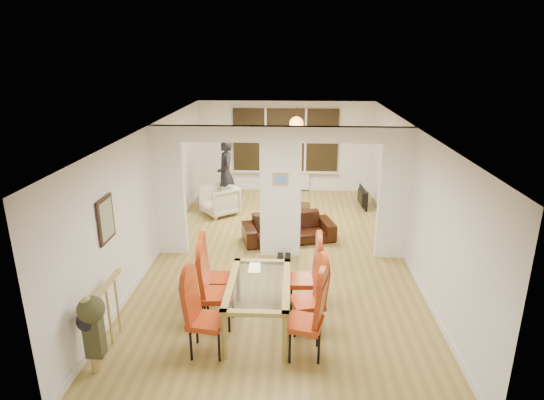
# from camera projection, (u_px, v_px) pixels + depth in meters

# --- Properties ---
(floor) EXTENTS (5.00, 9.00, 0.01)m
(floor) POSITION_uv_depth(u_px,v_px,m) (280.00, 253.00, 9.27)
(floor) COLOR olive
(floor) RESTS_ON ground
(room_walls) EXTENTS (5.00, 9.00, 2.60)m
(room_walls) POSITION_uv_depth(u_px,v_px,m) (280.00, 193.00, 8.86)
(room_walls) COLOR silver
(room_walls) RESTS_ON floor
(divider_wall) EXTENTS (5.00, 0.18, 2.60)m
(divider_wall) POSITION_uv_depth(u_px,v_px,m) (280.00, 193.00, 8.86)
(divider_wall) COLOR white
(divider_wall) RESTS_ON floor
(bay_window_blinds) EXTENTS (3.00, 0.08, 1.80)m
(bay_window_blinds) POSITION_uv_depth(u_px,v_px,m) (286.00, 140.00, 13.01)
(bay_window_blinds) COLOR black
(bay_window_blinds) RESTS_ON room_walls
(radiator) EXTENTS (1.40, 0.08, 0.50)m
(radiator) POSITION_uv_depth(u_px,v_px,m) (285.00, 181.00, 13.35)
(radiator) COLOR white
(radiator) RESTS_ON floor
(pendant_light) EXTENTS (0.36, 0.36, 0.36)m
(pendant_light) POSITION_uv_depth(u_px,v_px,m) (296.00, 124.00, 11.71)
(pendant_light) COLOR orange
(pendant_light) RESTS_ON room_walls
(stair_newel) EXTENTS (0.40, 1.20, 1.10)m
(stair_newel) POSITION_uv_depth(u_px,v_px,m) (107.00, 313.00, 6.17)
(stair_newel) COLOR #A6924C
(stair_newel) RESTS_ON floor
(wall_poster) EXTENTS (0.04, 0.52, 0.67)m
(wall_poster) POSITION_uv_depth(u_px,v_px,m) (106.00, 219.00, 6.61)
(wall_poster) COLOR gray
(wall_poster) RESTS_ON room_walls
(pillar_photo) EXTENTS (0.30, 0.03, 0.25)m
(pillar_photo) POSITION_uv_depth(u_px,v_px,m) (280.00, 179.00, 8.67)
(pillar_photo) COLOR #4C8CD8
(pillar_photo) RESTS_ON divider_wall
(dining_table) EXTENTS (0.90, 1.60, 0.75)m
(dining_table) POSITION_uv_depth(u_px,v_px,m) (259.00, 306.00, 6.66)
(dining_table) COLOR olive
(dining_table) RESTS_ON floor
(dining_chair_la) EXTENTS (0.52, 0.52, 1.14)m
(dining_chair_la) POSITION_uv_depth(u_px,v_px,m) (206.00, 316.00, 6.07)
(dining_chair_la) COLOR #992E0F
(dining_chair_la) RESTS_ON floor
(dining_chair_lb) EXTENTS (0.50, 0.50, 1.17)m
(dining_chair_lb) POSITION_uv_depth(u_px,v_px,m) (217.00, 289.00, 6.70)
(dining_chair_lb) COLOR #992E0F
(dining_chair_lb) RESTS_ON floor
(dining_chair_lc) EXTENTS (0.46, 0.46, 1.11)m
(dining_chair_lc) POSITION_uv_depth(u_px,v_px,m) (217.00, 274.00, 7.23)
(dining_chair_lc) COLOR #992E0F
(dining_chair_lc) RESTS_ON floor
(dining_chair_ra) EXTENTS (0.56, 0.56, 1.15)m
(dining_chair_ra) POSITION_uv_depth(u_px,v_px,m) (304.00, 318.00, 6.01)
(dining_chair_ra) COLOR #992E0F
(dining_chair_ra) RESTS_ON floor
(dining_chair_rb) EXTENTS (0.53, 0.53, 1.09)m
(dining_chair_rb) POSITION_uv_depth(u_px,v_px,m) (308.00, 297.00, 6.56)
(dining_chair_rb) COLOR #992E0F
(dining_chair_rb) RESTS_ON floor
(dining_chair_rc) EXTENTS (0.48, 0.48, 1.16)m
(dining_chair_rc) POSITION_uv_depth(u_px,v_px,m) (304.00, 275.00, 7.14)
(dining_chair_rc) COLOR #992E0F
(dining_chair_rc) RESTS_ON floor
(sofa) EXTENTS (2.09, 1.24, 0.57)m
(sofa) POSITION_uv_depth(u_px,v_px,m) (289.00, 228.00, 9.83)
(sofa) COLOR black
(sofa) RESTS_ON floor
(armchair) EXTENTS (1.11, 1.12, 0.73)m
(armchair) POSITION_uv_depth(u_px,v_px,m) (220.00, 200.00, 11.39)
(armchair) COLOR beige
(armchair) RESTS_ON floor
(person) EXTENTS (0.78, 0.63, 1.87)m
(person) POSITION_uv_depth(u_px,v_px,m) (226.00, 174.00, 11.59)
(person) COLOR black
(person) RESTS_ON floor
(television) EXTENTS (0.90, 0.19, 0.51)m
(television) POSITION_uv_depth(u_px,v_px,m) (360.00, 197.00, 11.98)
(television) COLOR black
(television) RESTS_ON floor
(coffee_table) EXTENTS (1.06, 0.60, 0.23)m
(coffee_table) POSITION_uv_depth(u_px,v_px,m) (290.00, 209.00, 11.50)
(coffee_table) COLOR black
(coffee_table) RESTS_ON floor
(bottle) EXTENTS (0.07, 0.07, 0.27)m
(bottle) POSITION_uv_depth(u_px,v_px,m) (293.00, 201.00, 11.36)
(bottle) COLOR #143F19
(bottle) RESTS_ON coffee_table
(bowl) EXTENTS (0.21, 0.21, 0.05)m
(bowl) POSITION_uv_depth(u_px,v_px,m) (293.00, 205.00, 11.37)
(bowl) COLOR black
(bowl) RESTS_ON coffee_table
(shoes) EXTENTS (0.25, 0.28, 0.11)m
(shoes) POSITION_uv_depth(u_px,v_px,m) (284.00, 258.00, 8.95)
(shoes) COLOR black
(shoes) RESTS_ON floor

